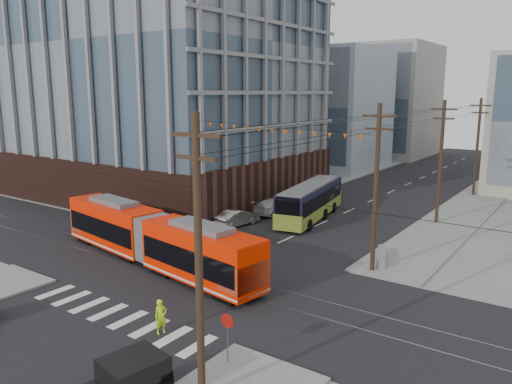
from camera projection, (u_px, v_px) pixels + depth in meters
ground at (159, 297)px, 28.83m from camera, size 160.00×160.00×0.00m
office_building at (164, 68)px, 56.85m from camera, size 30.00×25.00×28.60m
bg_bldg_nw_near at (321, 109)px, 78.39m from camera, size 18.00×16.00×18.00m
bg_bldg_nw_far at (386, 101)px, 92.58m from camera, size 16.00×18.00×20.00m
utility_pole_near at (199, 264)px, 18.15m from camera, size 0.30×0.30×11.00m
utility_pole_far at (501, 138)px, 67.98m from camera, size 0.30×0.30×11.00m
streetcar at (154, 238)px, 34.01m from camera, size 19.34×5.69×3.69m
city_bus at (310, 201)px, 46.37m from camera, size 4.59×12.14×3.36m
parked_car_silver at (237, 218)px, 44.19m from camera, size 2.08×4.58×1.46m
parked_car_white at (277, 206)px, 48.45m from camera, size 3.21×5.58×1.52m
parked_car_grey at (289, 200)px, 51.61m from camera, size 2.63×4.89×1.30m
pedestrian at (161, 317)px, 24.39m from camera, size 0.61×0.74×1.74m
stop_sign at (228, 341)px, 21.47m from camera, size 0.69×0.69×2.24m
jersey_barrier at (382, 257)px, 34.72m from camera, size 2.00×3.73×0.73m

